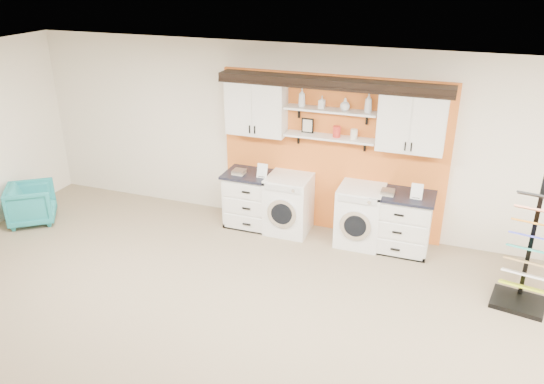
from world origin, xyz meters
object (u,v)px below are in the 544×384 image
at_px(base_cabinet_left, 254,199).
at_px(sample_rack, 526,266).
at_px(base_cabinet_right, 400,222).
at_px(dryer, 360,215).
at_px(washer, 289,204).
at_px(armchair, 32,204).

distance_m(base_cabinet_left, sample_rack, 3.94).
height_order(base_cabinet_right, dryer, dryer).
xyz_separation_m(washer, dryer, (1.10, -0.00, -0.01)).
bearing_deg(base_cabinet_left, washer, -0.34).
relative_size(base_cabinet_right, washer, 0.99).
bearing_deg(base_cabinet_left, armchair, -161.49).
bearing_deg(sample_rack, armchair, -167.93).
xyz_separation_m(base_cabinet_left, sample_rack, (3.84, -0.86, 0.09)).
bearing_deg(armchair, base_cabinet_left, -107.81).
relative_size(base_cabinet_left, base_cabinet_right, 1.00).
height_order(washer, armchair, washer).
distance_m(dryer, armchair, 5.18).
distance_m(base_cabinet_left, armchair, 3.56).
xyz_separation_m(base_cabinet_left, washer, (0.58, -0.00, 0.01)).
height_order(base_cabinet_left, armchair, base_cabinet_left).
bearing_deg(base_cabinet_right, washer, -179.88).
relative_size(base_cabinet_left, sample_rack, 0.54).
distance_m(base_cabinet_left, washer, 0.58).
relative_size(dryer, sample_rack, 0.54).
relative_size(base_cabinet_left, dryer, 1.00).
height_order(washer, dryer, washer).
height_order(sample_rack, armchair, sample_rack).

